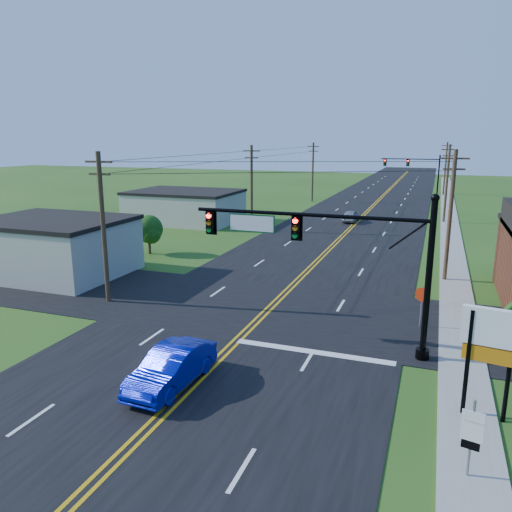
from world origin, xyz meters
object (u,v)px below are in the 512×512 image
at_px(route_sign, 472,433).
at_px(stop_sign, 422,299).
at_px(signal_mast_main, 328,249).
at_px(blue_car, 172,368).
at_px(signal_mast_far, 413,167).

relative_size(route_sign, stop_sign, 1.13).
bearing_deg(route_sign, signal_mast_main, 140.09).
height_order(signal_mast_main, blue_car, signal_mast_main).
bearing_deg(blue_car, signal_mast_main, 54.18).
xyz_separation_m(blue_car, stop_sign, (9.11, 10.04, 0.82)).
height_order(route_sign, stop_sign, route_sign).
xyz_separation_m(signal_mast_main, signal_mast_far, (0.10, 72.00, -0.20)).
height_order(signal_mast_main, signal_mast_far, same).
xyz_separation_m(signal_mast_main, blue_car, (-4.91, -6.06, -3.97)).
height_order(signal_mast_main, stop_sign, signal_mast_main).
xyz_separation_m(signal_mast_main, route_sign, (6.00, -8.02, -3.29)).
distance_m(signal_mast_main, stop_sign, 6.59).
bearing_deg(signal_mast_far, blue_car, -93.67).
xyz_separation_m(signal_mast_main, stop_sign, (4.20, 3.98, -3.15)).
bearing_deg(blue_car, stop_sign, 50.95).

